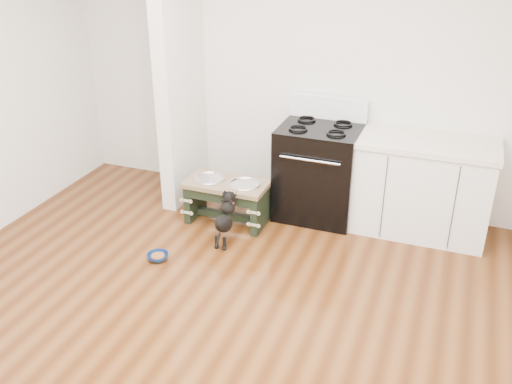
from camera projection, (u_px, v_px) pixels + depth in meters
name	position (u px, v px, depth m)	size (l,w,h in m)	color
ground	(201.00, 343.00, 4.02)	(5.00, 5.00, 0.00)	#46220C
room_shell	(190.00, 125.00, 3.30)	(5.00, 5.00, 5.00)	silver
partition_wall	(180.00, 70.00, 5.56)	(0.15, 0.80, 2.70)	silver
oven_range	(319.00, 170.00, 5.54)	(0.76, 0.69, 1.14)	black
cabinet_run	(422.00, 187.00, 5.26)	(1.24, 0.64, 0.91)	white
dog_feeder	(227.00, 194.00, 5.46)	(0.79, 0.42, 0.45)	black
puppy	(225.00, 217.00, 5.13)	(0.14, 0.40, 0.48)	black
floor_bowl	(158.00, 257.00, 4.97)	(0.20, 0.20, 0.06)	navy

